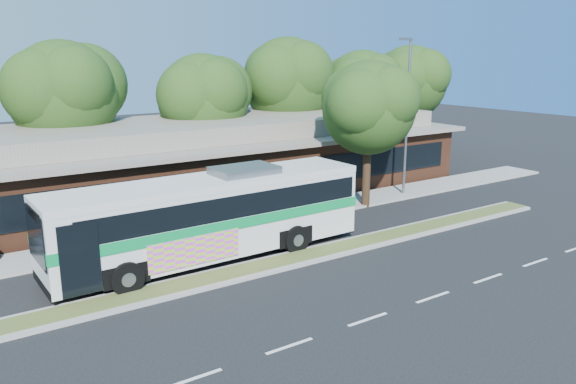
% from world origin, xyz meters
% --- Properties ---
extents(ground, '(120.00, 120.00, 0.00)m').
position_xyz_m(ground, '(0.00, 0.00, 0.00)').
color(ground, black).
rests_on(ground, ground).
extents(median_strip, '(26.00, 1.10, 0.15)m').
position_xyz_m(median_strip, '(0.00, 0.60, 0.07)').
color(median_strip, '#495925').
rests_on(median_strip, ground).
extents(sidewalk, '(44.00, 2.60, 0.12)m').
position_xyz_m(sidewalk, '(0.00, 6.40, 0.06)').
color(sidewalk, gray).
rests_on(sidewalk, ground).
extents(plaza_building, '(33.20, 11.20, 4.45)m').
position_xyz_m(plaza_building, '(0.00, 12.99, 2.13)').
color(plaza_building, '#522A19').
rests_on(plaza_building, ground).
extents(lamp_post, '(0.93, 0.18, 9.07)m').
position_xyz_m(lamp_post, '(9.56, 6.00, 4.90)').
color(lamp_post, slate).
rests_on(lamp_post, ground).
extents(tree_bg_b, '(6.69, 6.00, 9.00)m').
position_xyz_m(tree_bg_b, '(-6.57, 16.14, 6.14)').
color(tree_bg_b, black).
rests_on(tree_bg_b, ground).
extents(tree_bg_c, '(6.24, 5.60, 8.26)m').
position_xyz_m(tree_bg_c, '(1.40, 15.13, 5.59)').
color(tree_bg_c, black).
rests_on(tree_bg_c, ground).
extents(tree_bg_d, '(6.91, 6.20, 9.37)m').
position_xyz_m(tree_bg_d, '(8.45, 16.15, 6.42)').
color(tree_bg_d, black).
rests_on(tree_bg_d, ground).
extents(tree_bg_e, '(6.47, 5.80, 8.50)m').
position_xyz_m(tree_bg_e, '(14.42, 15.14, 5.74)').
color(tree_bg_e, black).
rests_on(tree_bg_e, ground).
extents(tree_bg_f, '(6.69, 6.00, 8.92)m').
position_xyz_m(tree_bg_f, '(20.43, 16.14, 6.06)').
color(tree_bg_f, black).
rests_on(tree_bg_f, ground).
extents(transit_bus, '(13.24, 3.35, 3.69)m').
position_xyz_m(transit_bus, '(-4.65, 2.63, 2.06)').
color(transit_bus, silver).
rests_on(transit_bus, ground).
extents(sidewalk_tree, '(5.56, 4.99, 7.91)m').
position_xyz_m(sidewalk_tree, '(6.36, 5.42, 5.54)').
color(sidewalk_tree, black).
rests_on(sidewalk_tree, ground).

